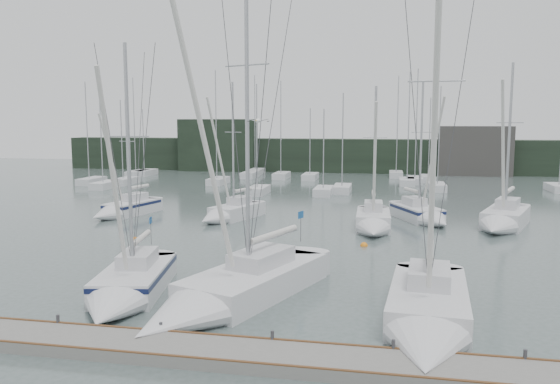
{
  "coord_description": "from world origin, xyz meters",
  "views": [
    {
      "loc": [
        5.61,
        -21.27,
        7.71
      ],
      "look_at": [
        0.51,
        5.0,
        4.22
      ],
      "focal_mm": 35.0,
      "sensor_mm": 36.0,
      "label": 1
    }
  ],
  "objects_px": {
    "sailboat_mid_e": "(502,221)",
    "buoy_b": "(364,246)",
    "buoy_a": "(255,249)",
    "buoy_c": "(135,240)",
    "sailboat_mid_c": "(373,223)",
    "sailboat_mid_d": "(424,215)",
    "sailboat_near_left": "(126,290)",
    "sailboat_mid_a": "(122,210)",
    "sailboat_near_right": "(428,320)",
    "sailboat_near_center": "(222,296)",
    "sailboat_mid_b": "(227,214)"
  },
  "relations": [
    {
      "from": "sailboat_mid_e",
      "to": "buoy_b",
      "type": "distance_m",
      "value": 11.93
    },
    {
      "from": "buoy_a",
      "to": "buoy_c",
      "type": "xyz_separation_m",
      "value": [
        -8.27,
        0.91,
        0.0
      ]
    },
    {
      "from": "sailboat_mid_c",
      "to": "buoy_c",
      "type": "distance_m",
      "value": 16.31
    },
    {
      "from": "sailboat_mid_d",
      "to": "sailboat_near_left",
      "type": "bearing_deg",
      "value": -146.67
    },
    {
      "from": "sailboat_near_left",
      "to": "sailboat_mid_c",
      "type": "relative_size",
      "value": 1.1
    },
    {
      "from": "sailboat_mid_a",
      "to": "sailboat_mid_c",
      "type": "xyz_separation_m",
      "value": [
        20.24,
        -2.3,
        0.02
      ]
    },
    {
      "from": "sailboat_mid_d",
      "to": "buoy_b",
      "type": "bearing_deg",
      "value": -139.1
    },
    {
      "from": "sailboat_mid_a",
      "to": "buoy_b",
      "type": "height_order",
      "value": "sailboat_mid_a"
    },
    {
      "from": "buoy_a",
      "to": "sailboat_mid_d",
      "type": "bearing_deg",
      "value": 46.15
    },
    {
      "from": "sailboat_mid_c",
      "to": "buoy_c",
      "type": "bearing_deg",
      "value": -160.12
    },
    {
      "from": "sailboat_mid_e",
      "to": "buoy_b",
      "type": "xyz_separation_m",
      "value": [
        -9.49,
        -7.22,
        -0.6
      ]
    },
    {
      "from": "sailboat_mid_c",
      "to": "buoy_a",
      "type": "xyz_separation_m",
      "value": [
        -6.9,
        -6.88,
        -0.56
      ]
    },
    {
      "from": "sailboat_near_left",
      "to": "sailboat_mid_d",
      "type": "relative_size",
      "value": 1.04
    },
    {
      "from": "buoy_a",
      "to": "buoy_c",
      "type": "bearing_deg",
      "value": 173.7
    },
    {
      "from": "sailboat_mid_e",
      "to": "buoy_a",
      "type": "xyz_separation_m",
      "value": [
        -15.94,
        -9.36,
        -0.6
      ]
    },
    {
      "from": "sailboat_near_right",
      "to": "buoy_a",
      "type": "height_order",
      "value": "sailboat_near_right"
    },
    {
      "from": "sailboat_near_center",
      "to": "buoy_c",
      "type": "bearing_deg",
      "value": 149.93
    },
    {
      "from": "sailboat_near_left",
      "to": "buoy_c",
      "type": "bearing_deg",
      "value": 103.7
    },
    {
      "from": "sailboat_near_left",
      "to": "sailboat_near_center",
      "type": "relative_size",
      "value": 0.7
    },
    {
      "from": "sailboat_near_center",
      "to": "buoy_a",
      "type": "bearing_deg",
      "value": 116.79
    },
    {
      "from": "sailboat_near_left",
      "to": "sailboat_mid_a",
      "type": "relative_size",
      "value": 1.18
    },
    {
      "from": "sailboat_near_center",
      "to": "sailboat_mid_a",
      "type": "bearing_deg",
      "value": 146.84
    },
    {
      "from": "sailboat_mid_d",
      "to": "buoy_c",
      "type": "distance_m",
      "value": 21.5
    },
    {
      "from": "sailboat_near_center",
      "to": "sailboat_mid_c",
      "type": "distance_m",
      "value": 18.38
    },
    {
      "from": "buoy_a",
      "to": "buoy_b",
      "type": "xyz_separation_m",
      "value": [
        6.46,
        2.14,
        0.0
      ]
    },
    {
      "from": "buoy_b",
      "to": "buoy_c",
      "type": "height_order",
      "value": "buoy_c"
    },
    {
      "from": "sailboat_mid_b",
      "to": "sailboat_near_left",
      "type": "bearing_deg",
      "value": -66.91
    },
    {
      "from": "sailboat_mid_b",
      "to": "buoy_a",
      "type": "relative_size",
      "value": 21.15
    },
    {
      "from": "sailboat_near_center",
      "to": "sailboat_mid_e",
      "type": "height_order",
      "value": "sailboat_near_center"
    },
    {
      "from": "sailboat_mid_a",
      "to": "buoy_a",
      "type": "xyz_separation_m",
      "value": [
        13.34,
        -9.18,
        -0.54
      ]
    },
    {
      "from": "sailboat_mid_b",
      "to": "buoy_b",
      "type": "bearing_deg",
      "value": -12.74
    },
    {
      "from": "sailboat_near_right",
      "to": "sailboat_mid_a",
      "type": "distance_m",
      "value": 30.83
    },
    {
      "from": "sailboat_mid_c",
      "to": "sailboat_mid_d",
      "type": "height_order",
      "value": "sailboat_mid_d"
    },
    {
      "from": "buoy_a",
      "to": "sailboat_mid_c",
      "type": "bearing_deg",
      "value": 44.9
    },
    {
      "from": "sailboat_near_center",
      "to": "sailboat_near_right",
      "type": "distance_m",
      "value": 8.22
    },
    {
      "from": "sailboat_near_right",
      "to": "sailboat_mid_a",
      "type": "relative_size",
      "value": 1.53
    },
    {
      "from": "sailboat_near_left",
      "to": "sailboat_mid_c",
      "type": "height_order",
      "value": "sailboat_near_left"
    },
    {
      "from": "sailboat_mid_e",
      "to": "buoy_b",
      "type": "bearing_deg",
      "value": -122.0
    },
    {
      "from": "sailboat_mid_a",
      "to": "buoy_c",
      "type": "relative_size",
      "value": 21.01
    },
    {
      "from": "sailboat_near_right",
      "to": "sailboat_mid_c",
      "type": "xyz_separation_m",
      "value": [
        -2.38,
        18.64,
        0.0
      ]
    },
    {
      "from": "sailboat_mid_d",
      "to": "buoy_a",
      "type": "height_order",
      "value": "sailboat_mid_d"
    },
    {
      "from": "buoy_a",
      "to": "sailboat_mid_b",
      "type": "bearing_deg",
      "value": 116.22
    },
    {
      "from": "sailboat_near_right",
      "to": "sailboat_mid_e",
      "type": "xyz_separation_m",
      "value": [
        6.66,
        21.12,
        0.04
      ]
    },
    {
      "from": "sailboat_mid_b",
      "to": "sailboat_mid_c",
      "type": "distance_m",
      "value": 11.52
    },
    {
      "from": "sailboat_mid_a",
      "to": "buoy_b",
      "type": "relative_size",
      "value": 21.12
    },
    {
      "from": "sailboat_near_center",
      "to": "sailboat_mid_d",
      "type": "relative_size",
      "value": 1.49
    },
    {
      "from": "buoy_b",
      "to": "sailboat_mid_c",
      "type": "bearing_deg",
      "value": 84.65
    },
    {
      "from": "sailboat_mid_a",
      "to": "sailboat_mid_d",
      "type": "height_order",
      "value": "sailboat_mid_d"
    },
    {
      "from": "sailboat_mid_b",
      "to": "sailboat_mid_d",
      "type": "xyz_separation_m",
      "value": [
        15.09,
        2.11,
        0.03
      ]
    },
    {
      "from": "sailboat_near_right",
      "to": "buoy_b",
      "type": "bearing_deg",
      "value": 106.37
    }
  ]
}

